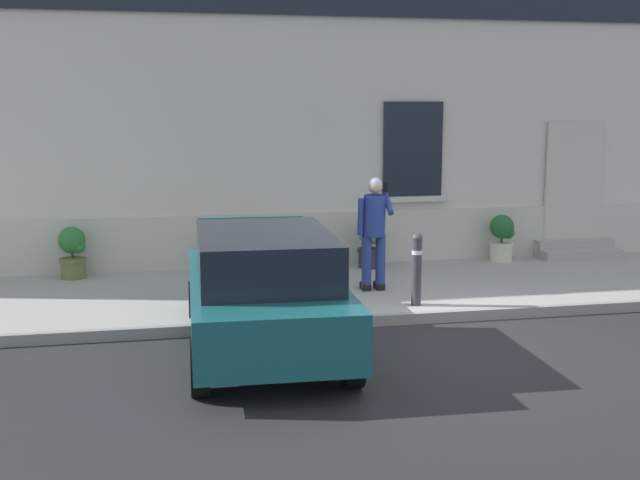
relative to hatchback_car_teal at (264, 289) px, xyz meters
The scene contains 12 objects.
ground_plane 2.24m from the hatchback_car_teal, ahead, with size 80.00×80.00×0.00m, color #232326.
sidewalk 3.51m from the hatchback_car_teal, 52.45° to the left, with size 24.00×3.60×0.15m, color #99968E.
curb_edge 2.38m from the hatchback_car_teal, 22.48° to the left, with size 24.00×0.12×0.15m, color gray.
building_facade 6.35m from the hatchback_car_teal, 68.01° to the left, with size 24.00×1.52×7.50m.
entrance_stoop 7.81m from the hatchback_car_teal, 33.16° to the left, with size 1.54×0.64×0.32m.
hatchback_car_teal is the anchor object (origin of this frame).
bollard_near_person 2.68m from the hatchback_car_teal, 28.49° to the left, with size 0.15×0.15×1.04m.
person_on_phone 3.07m from the hatchback_car_teal, 48.94° to the left, with size 0.51×0.46×1.75m.
planter_olive 4.92m from the hatchback_car_teal, 122.27° to the left, with size 0.44×0.44×0.86m.
planter_terracotta 3.94m from the hatchback_car_teal, 91.46° to the left, with size 0.44×0.44×0.86m.
planter_charcoal 4.72m from the hatchback_car_teal, 59.08° to the left, with size 0.44×0.44×0.86m.
planter_cream 6.45m from the hatchback_car_teal, 39.88° to the left, with size 0.44×0.44×0.86m.
Camera 1 is at (-3.29, -9.19, 2.94)m, focal length 44.54 mm.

